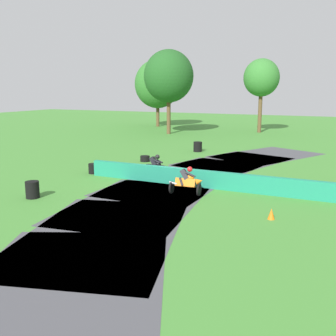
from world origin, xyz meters
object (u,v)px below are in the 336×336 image
(tire_stack_mid_a, at_px, (145,159))
(tire_stack_mid_b, at_px, (94,169))
(motorcycle_lead_black, at_px, (156,167))
(tire_stack_near, at_px, (198,147))
(tire_stack_far, at_px, (32,190))
(traffic_cone, at_px, (271,214))
(motorcycle_chase_orange, at_px, (187,181))

(tire_stack_mid_a, distance_m, tire_stack_mid_b, 4.99)
(motorcycle_lead_black, xyz_separation_m, tire_stack_near, (-1.37, 10.35, -0.26))
(tire_stack_near, height_order, tire_stack_far, same)
(tire_stack_far, distance_m, traffic_cone, 10.91)
(motorcycle_chase_orange, xyz_separation_m, tire_stack_near, (-4.31, 12.81, -0.24))
(motorcycle_chase_orange, height_order, tire_stack_near, motorcycle_chase_orange)
(tire_stack_mid_a, height_order, tire_stack_far, tire_stack_far)
(tire_stack_far, bearing_deg, tire_stack_mid_a, 88.72)
(motorcycle_chase_orange, relative_size, tire_stack_far, 2.10)
(tire_stack_near, xyz_separation_m, tire_stack_mid_b, (-2.69, -10.70, -0.10))
(motorcycle_chase_orange, relative_size, tire_stack_mid_b, 2.74)
(motorcycle_chase_orange, xyz_separation_m, tire_stack_mid_b, (-7.00, 2.11, -0.34))
(motorcycle_lead_black, relative_size, traffic_cone, 3.85)
(tire_stack_near, relative_size, tire_stack_far, 1.00)
(tire_stack_far, bearing_deg, tire_stack_mid_b, 96.53)
(tire_stack_mid_a, distance_m, traffic_cone, 13.99)
(motorcycle_chase_orange, relative_size, traffic_cone, 3.82)
(traffic_cone, bearing_deg, tire_stack_near, 120.36)
(motorcycle_chase_orange, xyz_separation_m, tire_stack_far, (-6.33, -3.73, -0.24))
(motorcycle_chase_orange, bearing_deg, traffic_cone, -25.96)
(motorcycle_lead_black, distance_m, tire_stack_far, 7.06)
(motorcycle_lead_black, xyz_separation_m, tire_stack_mid_b, (-4.05, -0.35, -0.36))
(tire_stack_near, distance_m, traffic_cone, 17.36)
(tire_stack_mid_b, bearing_deg, traffic_cone, -20.51)
(motorcycle_lead_black, xyz_separation_m, tire_stack_far, (-3.38, -6.19, -0.26))
(tire_stack_mid_a, relative_size, traffic_cone, 1.52)
(traffic_cone, bearing_deg, tire_stack_mid_a, 138.94)
(traffic_cone, bearing_deg, motorcycle_lead_black, 147.97)
(motorcycle_lead_black, distance_m, tire_stack_mid_a, 5.55)
(motorcycle_chase_orange, bearing_deg, tire_stack_mid_a, 130.94)
(motorcycle_chase_orange, distance_m, tire_stack_mid_a, 9.30)
(motorcycle_lead_black, height_order, traffic_cone, motorcycle_lead_black)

